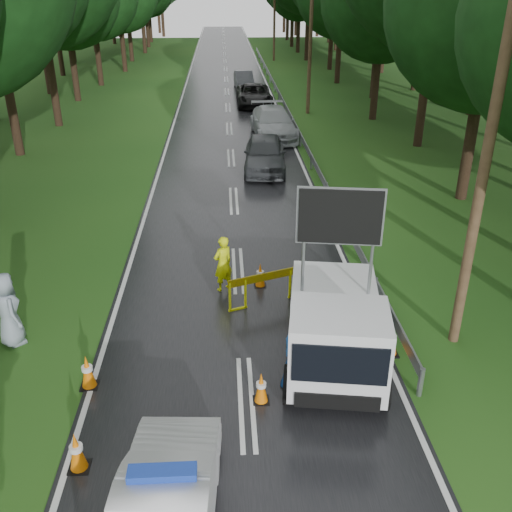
{
  "coord_description": "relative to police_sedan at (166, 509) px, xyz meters",
  "views": [
    {
      "loc": [
        -0.33,
        -9.42,
        8.06
      ],
      "look_at": [
        0.45,
        4.32,
        1.3
      ],
      "focal_mm": 40.0,
      "sensor_mm": 36.0,
      "label": 1
    }
  ],
  "objects": [
    {
      "name": "bystander_right",
      "position": [
        -4.21,
        5.69,
        0.26
      ],
      "size": [
        1.03,
        1.1,
        1.89
      ],
      "primitive_type": "imported",
      "rotation": [
        0.0,
        0.0,
        2.19
      ],
      "color": "gray",
      "rests_on": "ground"
    },
    {
      "name": "civilian",
      "position": [
        2.55,
        3.69,
        0.18
      ],
      "size": [
        0.94,
        0.79,
        1.74
      ],
      "primitive_type": "imported",
      "rotation": [
        0.0,
        0.0,
        0.17
      ],
      "color": "#1A51AA",
      "rests_on": "ground"
    },
    {
      "name": "police_sedan",
      "position": [
        0.0,
        0.0,
        0.0
      ],
      "size": [
        1.72,
        4.25,
        1.51
      ],
      "rotation": [
        0.0,
        0.0,
        3.08
      ],
      "color": "white",
      "rests_on": "ground"
    },
    {
      "name": "cone_right",
      "position": [
        4.85,
        4.69,
        -0.3
      ],
      "size": [
        0.38,
        0.38,
        0.81
      ],
      "color": "black",
      "rests_on": "ground"
    },
    {
      "name": "cone_near_left",
      "position": [
        -1.74,
        1.56,
        -0.29
      ],
      "size": [
        0.39,
        0.39,
        0.83
      ],
      "color": "black",
      "rests_on": "ground"
    },
    {
      "name": "officer",
      "position": [
        0.93,
        8.04,
        0.14
      ],
      "size": [
        0.72,
        0.67,
        1.65
      ],
      "primitive_type": "imported",
      "rotation": [
        0.0,
        0.0,
        3.77
      ],
      "color": "#D4E50C",
      "rests_on": "ground"
    },
    {
      "name": "road",
      "position": [
        1.37,
        33.19,
        -0.68
      ],
      "size": [
        7.0,
        140.0,
        0.02
      ],
      "primitive_type": "cube",
      "color": "black",
      "rests_on": "ground"
    },
    {
      "name": "cone_center",
      "position": [
        1.69,
        3.19,
        -0.33
      ],
      "size": [
        0.35,
        0.35,
        0.74
      ],
      "color": "black",
      "rests_on": "ground"
    },
    {
      "name": "guardrail",
      "position": [
        5.07,
        32.86,
        -0.14
      ],
      "size": [
        0.12,
        60.06,
        0.7
      ],
      "color": "gray",
      "rests_on": "ground"
    },
    {
      "name": "utility_pole_near",
      "position": [
        6.57,
        5.19,
        4.38
      ],
      "size": [
        1.4,
        0.24,
        10.0
      ],
      "color": "#402D1E",
      "rests_on": "ground"
    },
    {
      "name": "queue_car_third",
      "position": [
        3.21,
        33.88,
        0.02
      ],
      "size": [
        2.39,
        5.11,
        1.41
      ],
      "primitive_type": "imported",
      "rotation": [
        0.0,
        0.0,
        0.01
      ],
      "color": "black",
      "rests_on": "ground"
    },
    {
      "name": "barrier",
      "position": [
        2.13,
        7.19,
        0.03
      ],
      "size": [
        2.18,
        0.85,
        0.96
      ],
      "rotation": [
        0.0,
        0.0,
        0.36
      ],
      "color": "#D7DD0C",
      "rests_on": "ground"
    },
    {
      "name": "queue_car_first",
      "position": [
        2.9,
        19.15,
        0.1
      ],
      "size": [
        2.18,
        4.74,
        1.58
      ],
      "primitive_type": "imported",
      "rotation": [
        0.0,
        0.0,
        -0.07
      ],
      "color": "#3B3E42",
      "rests_on": "ground"
    },
    {
      "name": "work_truck",
      "position": [
        3.44,
        4.39,
        0.35
      ],
      "size": [
        2.81,
        5.06,
        3.83
      ],
      "rotation": [
        0.0,
        0.0,
        -0.15
      ],
      "color": "gray",
      "rests_on": "ground"
    },
    {
      "name": "utility_pole_mid",
      "position": [
        6.57,
        31.19,
        4.38
      ],
      "size": [
        1.4,
        0.24,
        10.0
      ],
      "color": "#402D1E",
      "rests_on": "ground"
    },
    {
      "name": "utility_pole_far",
      "position": [
        6.57,
        57.19,
        4.38
      ],
      "size": [
        1.4,
        0.24,
        10.0
      ],
      "color": "#402D1E",
      "rests_on": "ground"
    },
    {
      "name": "cone_far",
      "position": [
        1.98,
        8.17,
        -0.33
      ],
      "size": [
        0.35,
        0.35,
        0.74
      ],
      "color": "black",
      "rests_on": "ground"
    },
    {
      "name": "ground",
      "position": [
        1.37,
        3.19,
        -0.69
      ],
      "size": [
        160.0,
        160.0,
        0.0
      ],
      "primitive_type": "plane",
      "color": "#194513",
      "rests_on": "ground"
    },
    {
      "name": "queue_car_second",
      "position": [
        3.78,
        25.15,
        0.1
      ],
      "size": [
        2.52,
        5.55,
        1.58
      ],
      "primitive_type": "imported",
      "rotation": [
        0.0,
        0.0,
        0.06
      ],
      "color": "#ADB1B5",
      "rests_on": "ground"
    },
    {
      "name": "queue_car_fourth",
      "position": [
        2.76,
        40.66,
        -0.03
      ],
      "size": [
        1.6,
        4.05,
        1.31
      ],
      "primitive_type": "imported",
      "rotation": [
        0.0,
        0.0,
        0.05
      ],
      "color": "#414348",
      "rests_on": "ground"
    },
    {
      "name": "cone_left_mid",
      "position": [
        -2.03,
        3.9,
        -0.3
      ],
      "size": [
        0.38,
        0.38,
        0.81
      ],
      "color": "black",
      "rests_on": "ground"
    }
  ]
}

